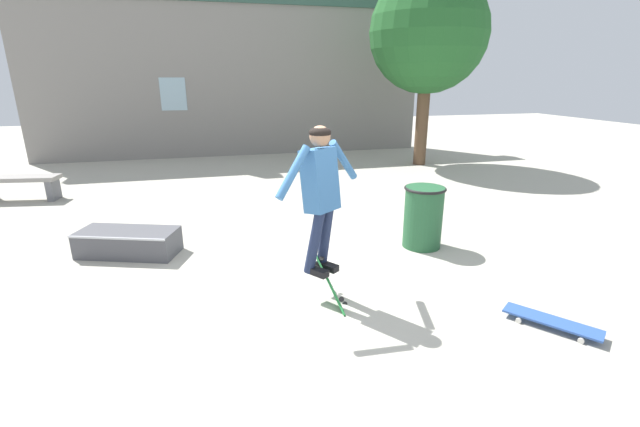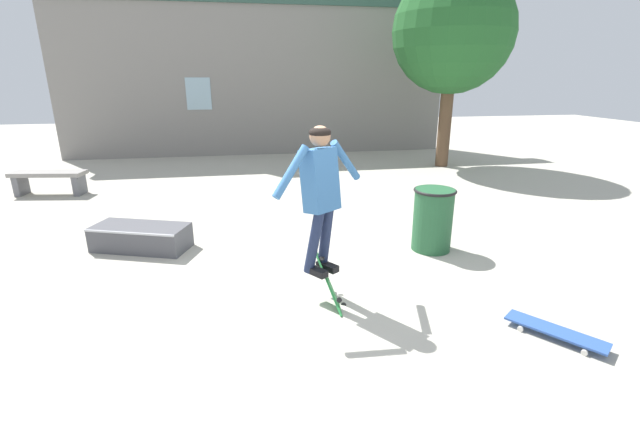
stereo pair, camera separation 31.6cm
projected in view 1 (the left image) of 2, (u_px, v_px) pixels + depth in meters
ground_plane at (306, 300)px, 4.63m from camera, size 40.00×40.00×0.00m
building_backdrop at (234, 72)px, 12.53m from camera, size 12.02×0.52×5.62m
tree_right at (428, 34)px, 10.75m from camera, size 2.98×2.98×4.84m
park_bench at (20, 183)px, 8.25m from camera, size 1.46×0.63×0.48m
skate_ledge at (128, 242)px, 5.78m from camera, size 1.41×0.95×0.34m
trash_bin at (423, 216)px, 5.97m from camera, size 0.57×0.57×0.87m
skater at (320, 188)px, 4.33m from camera, size 1.05×0.78×1.55m
skateboard_flipping at (330, 283)px, 4.58m from camera, size 0.30×0.76×0.62m
skateboard_resting at (552, 321)px, 4.10m from camera, size 0.69×0.82×0.08m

